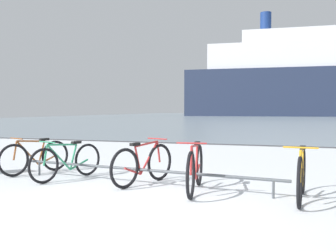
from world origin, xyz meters
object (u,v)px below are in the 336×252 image
at_px(bicycle_0, 35,157).
at_px(bicycle_3, 195,169).
at_px(ferry_ship, 298,81).
at_px(bicycle_1, 67,161).
at_px(bicycle_4, 302,175).
at_px(bicycle_2, 143,164).

xyz_separation_m(bicycle_0, bicycle_3, (3.61, -0.65, 0.03)).
xyz_separation_m(bicycle_3, ferry_ship, (3.28, 72.16, 6.58)).
bearing_deg(bicycle_3, bicycle_1, 173.44).
bearing_deg(bicycle_0, bicycle_1, -19.36).
bearing_deg(bicycle_1, bicycle_4, -5.32).
distance_m(bicycle_0, bicycle_2, 2.59).
bearing_deg(bicycle_4, ferry_ship, 88.69).
bearing_deg(bicycle_0, bicycle_3, -10.20).
bearing_deg(bicycle_4, bicycle_1, 174.68).
relative_size(bicycle_4, ferry_ship, 0.04).
bearing_deg(bicycle_3, bicycle_0, 169.80).
height_order(bicycle_0, bicycle_1, bicycle_0).
xyz_separation_m(bicycle_0, bicycle_1, (0.99, -0.35, -0.00)).
relative_size(bicycle_0, bicycle_4, 0.91).
xyz_separation_m(bicycle_1, bicycle_2, (1.58, 0.02, 0.02)).
relative_size(bicycle_1, bicycle_3, 0.91).
bearing_deg(bicycle_0, bicycle_2, -7.24).
xyz_separation_m(bicycle_1, bicycle_4, (4.25, -0.40, 0.03)).
relative_size(bicycle_3, bicycle_4, 1.06).
bearing_deg(bicycle_2, bicycle_3, -17.25).
height_order(bicycle_0, ferry_ship, ferry_ship).
height_order(bicycle_2, ferry_ship, ferry_ship).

